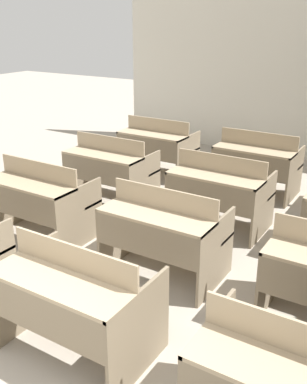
{
  "coord_description": "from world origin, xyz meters",
  "views": [
    {
      "loc": [
        2.1,
        -0.91,
        2.45
      ],
      "look_at": [
        -0.15,
        2.72,
        0.78
      ],
      "focal_mm": 42.0,
      "sensor_mm": 36.0,
      "label": 1
    }
  ],
  "objects": [
    {
      "name": "bench_third_center",
      "position": [
        0.11,
        3.84,
        0.48
      ],
      "size": [
        1.14,
        0.77,
        0.93
      ],
      "color": "#7C6D56",
      "rests_on": "ground_plane"
    },
    {
      "name": "bench_front_center",
      "position": [
        0.1,
        1.2,
        0.48
      ],
      "size": [
        1.14,
        0.77,
        0.93
      ],
      "color": "#7A6A53",
      "rests_on": "ground_plane"
    },
    {
      "name": "wall_back",
      "position": [
        0.0,
        7.32,
        1.49
      ],
      "size": [
        6.96,
        0.06,
        2.98
      ],
      "color": "beige",
      "rests_on": "ground_plane"
    },
    {
      "name": "bench_back_center",
      "position": [
        0.1,
        5.18,
        0.48
      ],
      "size": [
        1.14,
        0.77,
        0.93
      ],
      "color": "#786952",
      "rests_on": "ground_plane"
    },
    {
      "name": "bench_back_left",
      "position": [
        -1.59,
        5.17,
        0.48
      ],
      "size": [
        1.14,
        0.77,
        0.93
      ],
      "color": "#7E6F58",
      "rests_on": "ground_plane"
    },
    {
      "name": "bench_second_center",
      "position": [
        0.09,
        2.52,
        0.48
      ],
      "size": [
        1.14,
        0.77,
        0.93
      ],
      "color": "#7E6F58",
      "rests_on": "ground_plane"
    },
    {
      "name": "bench_third_left",
      "position": [
        -1.56,
        3.85,
        0.48
      ],
      "size": [
        1.14,
        0.77,
        0.93
      ],
      "color": "#7E6F58",
      "rests_on": "ground_plane"
    },
    {
      "name": "bench_second_left",
      "position": [
        -1.56,
        2.51,
        0.48
      ],
      "size": [
        1.14,
        0.77,
        0.93
      ],
      "color": "#796A53",
      "rests_on": "ground_plane"
    }
  ]
}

